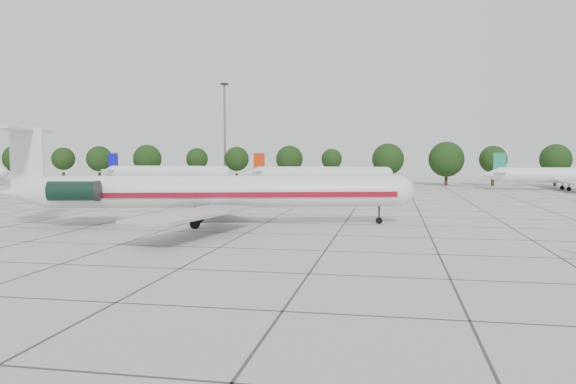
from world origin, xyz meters
name	(u,v)px	position (x,y,z in m)	size (l,w,h in m)	color
ground	(246,233)	(0.00, 0.00, 0.00)	(260.00, 260.00, 0.00)	#B5B5AE
apron_joints	(280,215)	(0.00, 15.00, 0.01)	(170.00, 170.00, 0.02)	#383838
main_airliner	(203,191)	(-5.57, 4.66, 3.38)	(40.28, 31.11, 9.57)	silver
bg_airliner_b	(167,173)	(-38.37, 73.63, 2.91)	(28.24, 27.20, 7.40)	silver
bg_airliner_c	(320,174)	(-2.41, 70.21, 2.91)	(28.24, 27.20, 7.40)	silver
bg_airliner_d	(570,176)	(47.15, 70.43, 2.91)	(28.24, 27.20, 7.40)	silver
tree_line	(290,159)	(-11.68, 85.00, 5.98)	(249.86, 8.44, 10.22)	#332114
floodlight_mast	(225,127)	(-30.00, 92.00, 14.28)	(1.60, 1.60, 25.45)	slate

